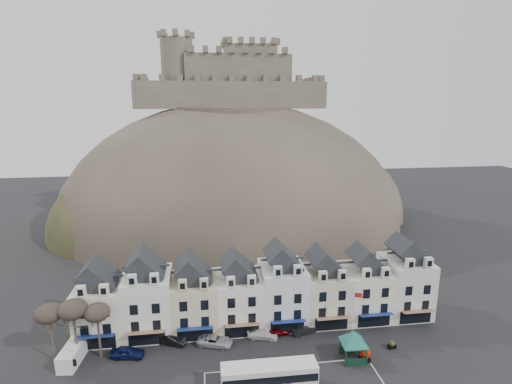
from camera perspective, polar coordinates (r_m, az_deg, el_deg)
The scene contains 19 objects.
townhouse_terrace at distance 63.80m, azimuth 0.83°, elevation -14.00°, with size 54.40×9.35×11.80m.
castle_hill at distance 114.79m, azimuth -2.68°, elevation -4.30°, with size 100.00×76.00×68.00m.
castle at distance 116.62m, azimuth -3.61°, elevation 15.91°, with size 50.20×22.20×22.00m.
tree_left_far at distance 61.11m, azimuth -27.47°, elevation -15.19°, with size 3.61×3.61×8.24m.
tree_left_mid at distance 60.02m, azimuth -24.72°, elevation -15.05°, with size 3.78×3.78×8.64m.
tree_left_near at distance 59.54m, azimuth -21.78°, elevation -15.75°, with size 3.43×3.43×7.84m.
bus at distance 53.07m, azimuth 1.91°, elevation -24.70°, with size 11.69×2.88×3.29m.
bus_shelter at distance 58.21m, azimuth 13.81°, elevation -19.53°, with size 6.73×6.73×4.28m.
red_buoy at distance 59.71m, azimuth 15.30°, elevation -21.40°, with size 1.54×1.54×1.90m.
flagpole at distance 61.39m, azimuth 13.79°, elevation -16.40°, with size 1.05×0.53×7.90m.
white_van at distance 62.32m, azimuth -24.83°, elevation -20.44°, with size 2.71×5.20×2.28m.
planter_west at distance 61.61m, azimuth 14.06°, elevation -20.61°, with size 1.26×0.91×1.13m.
planter_east at distance 63.31m, azimuth 18.84°, elevation -19.94°, with size 1.21×0.80×1.15m.
car_navy at distance 61.07m, azimuth -17.90°, elevation -20.96°, with size 1.83×4.55×1.55m, color #0D1343.
car_black at distance 62.25m, azimuth -11.98°, elevation -19.93°, with size 1.51×4.32×1.42m, color black.
car_silver at distance 61.10m, azimuth -5.88°, elevation -20.40°, with size 2.32×4.95×1.40m, color #BABDC2.
car_white at distance 62.34m, azimuth 0.93°, elevation -19.62°, with size 1.83×4.51×1.31m, color white.
car_maroon at distance 62.99m, azimuth 3.07°, elevation -19.30°, with size 1.48×3.69×1.26m, color #500408.
car_charcoal at distance 63.79m, azimuth 6.90°, elevation -18.91°, with size 1.36×3.90×1.28m, color black.
Camera 1 is at (-8.63, -40.18, 34.30)m, focal length 28.00 mm.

